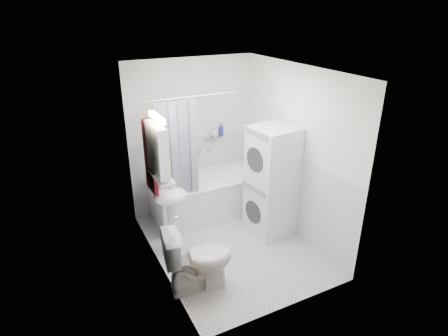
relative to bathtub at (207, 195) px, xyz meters
name	(u,v)px	position (x,y,z in m)	size (l,w,h in m)	color
floor	(231,245)	(-0.06, -0.92, -0.35)	(2.60, 2.60, 0.00)	silver
room_walls	(231,145)	(-0.06, -0.92, 1.13)	(2.60, 2.60, 2.60)	white
wainscot	(221,198)	(-0.06, -0.63, 0.25)	(1.98, 2.58, 2.58)	white
door	(176,218)	(-1.01, -1.47, 0.65)	(0.05, 2.00, 2.00)	brown
bathtub	(207,195)	(0.00, 0.00, 0.00)	(1.68, 0.80, 0.64)	white
tub_spout	(209,150)	(0.20, 0.33, 0.61)	(0.04, 0.04, 0.12)	silver
curtain_rod	(215,94)	(0.00, -0.34, 1.65)	(0.02, 0.02, 1.86)	silver
shower_curtain	(178,154)	(-0.56, -0.34, 0.90)	(0.55, 0.02, 1.45)	#161B4E
sink	(171,206)	(-0.81, -0.70, 0.35)	(0.44, 0.37, 1.04)	white
medicine_cabinet	(158,148)	(-0.96, -0.82, 1.21)	(0.13, 0.50, 0.71)	white
shelf	(161,177)	(-0.95, -0.82, 0.85)	(0.18, 0.54, 0.03)	silver
shower_caddy	(212,138)	(0.25, 0.32, 0.80)	(0.22, 0.06, 0.02)	silver
towel	(150,156)	(-1.00, -0.57, 1.03)	(0.07, 0.38, 0.91)	maroon
washer_dryer	(271,182)	(0.62, -0.85, 0.45)	(0.63, 0.62, 1.60)	white
toilet	(198,259)	(-0.78, -1.48, 0.04)	(0.44, 0.80, 0.78)	white
soap_pump	(173,188)	(-0.77, -0.67, 0.60)	(0.08, 0.17, 0.08)	gray
shelf_bottle	(165,178)	(-0.95, -0.97, 0.89)	(0.07, 0.18, 0.07)	gray
shelf_cup	(158,168)	(-0.95, -0.70, 0.91)	(0.10, 0.09, 0.10)	gray
shampoo_a	(214,133)	(0.29, 0.32, 0.87)	(0.13, 0.17, 0.13)	gray
shampoo_b	(221,133)	(0.41, 0.32, 0.85)	(0.08, 0.21, 0.08)	navy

